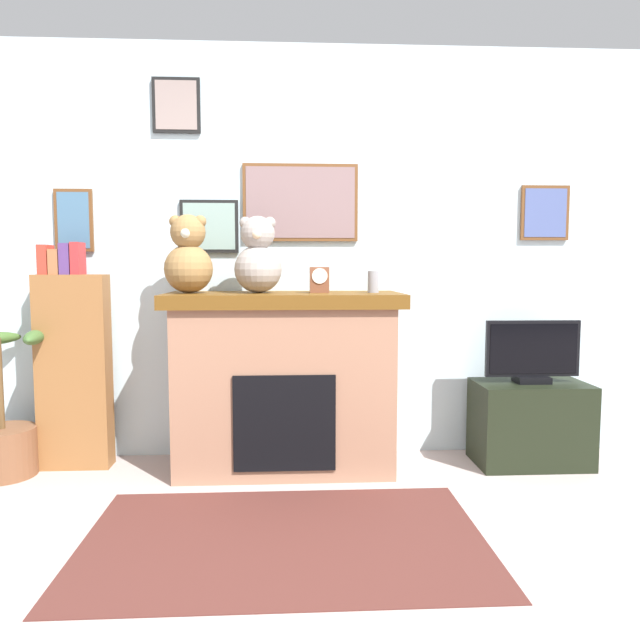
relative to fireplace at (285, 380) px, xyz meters
name	(u,v)px	position (x,y,z in m)	size (l,w,h in m)	color
ground_plane	(303,635)	(0.07, -1.65, -0.54)	(12.00, 12.00, 0.00)	#B09E9A
back_wall	(294,253)	(0.06, 0.35, 0.77)	(5.20, 0.15, 2.60)	silver
fireplace	(285,380)	(0.00, 0.00, 0.00)	(1.39, 0.63, 1.06)	#996C53
bookshelf	(73,365)	(-1.27, 0.09, 0.09)	(0.42, 0.16, 1.36)	brown
potted_plant	(2,431)	(-1.64, -0.05, -0.27)	(0.58, 0.61, 0.85)	brown
tv_stand	(530,423)	(1.51, -0.01, -0.28)	(0.68, 0.40, 0.51)	black
television	(532,353)	(1.51, -0.02, 0.16)	(0.58, 0.14, 0.38)	black
area_rug	(284,539)	(0.00, -0.96, -0.53)	(1.80, 1.14, 0.01)	#522823
candle_jar	(373,282)	(0.53, -0.02, 0.59)	(0.07, 0.07, 0.13)	gray
mantel_clock	(319,280)	(0.21, -0.02, 0.60)	(0.11, 0.08, 0.15)	brown
teddy_bear_cream	(188,258)	(-0.55, -0.02, 0.73)	(0.28, 0.28, 0.46)	olive
teddy_bear_grey	(258,259)	(-0.15, -0.02, 0.73)	(0.28, 0.28, 0.45)	gray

